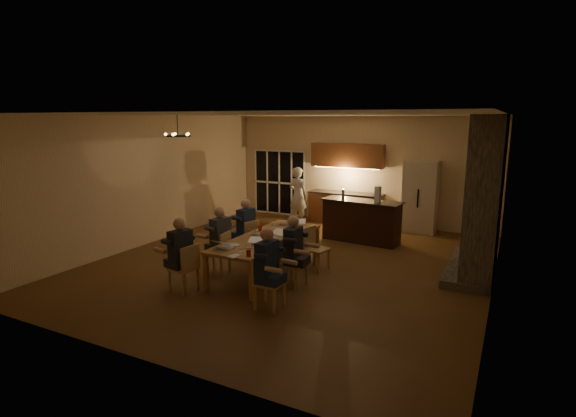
# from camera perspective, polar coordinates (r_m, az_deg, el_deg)

# --- Properties ---
(floor) EXTENTS (9.00, 9.00, 0.00)m
(floor) POSITION_cam_1_polar(r_m,az_deg,el_deg) (9.93, 0.59, -6.97)
(floor) COLOR brown
(floor) RESTS_ON ground
(back_wall) EXTENTS (8.00, 0.04, 3.20)m
(back_wall) POSITION_cam_1_polar(r_m,az_deg,el_deg) (13.71, 9.06, 4.83)
(back_wall) COLOR beige
(back_wall) RESTS_ON ground
(left_wall) EXTENTS (0.04, 9.00, 3.20)m
(left_wall) POSITION_cam_1_polar(r_m,az_deg,el_deg) (11.88, -17.07, 3.48)
(left_wall) COLOR beige
(left_wall) RESTS_ON ground
(right_wall) EXTENTS (0.04, 9.00, 3.20)m
(right_wall) POSITION_cam_1_polar(r_m,az_deg,el_deg) (8.59, 25.41, 0.03)
(right_wall) COLOR beige
(right_wall) RESTS_ON ground
(ceiling) EXTENTS (8.00, 9.00, 0.04)m
(ceiling) POSITION_cam_1_polar(r_m,az_deg,el_deg) (9.43, 0.63, 11.94)
(ceiling) COLOR white
(ceiling) RESTS_ON back_wall
(french_doors) EXTENTS (1.86, 0.08, 2.10)m
(french_doors) POSITION_cam_1_polar(r_m,az_deg,el_deg) (14.79, -1.07, 3.29)
(french_doors) COLOR black
(french_doors) RESTS_ON ground
(fireplace) EXTENTS (0.58, 2.50, 3.20)m
(fireplace) POSITION_cam_1_polar(r_m,az_deg,el_deg) (9.78, 23.78, 1.42)
(fireplace) COLOR #74685B
(fireplace) RESTS_ON ground
(kitchenette) EXTENTS (2.24, 0.68, 2.40)m
(kitchenette) POSITION_cam_1_polar(r_m,az_deg,el_deg) (13.56, 7.38, 3.10)
(kitchenette) COLOR brown
(kitchenette) RESTS_ON ground
(refrigerator) EXTENTS (0.90, 0.68, 2.00)m
(refrigerator) POSITION_cam_1_polar(r_m,az_deg,el_deg) (12.98, 16.47, 1.47)
(refrigerator) COLOR beige
(refrigerator) RESTS_ON ground
(dining_table) EXTENTS (1.10, 2.97, 0.75)m
(dining_table) POSITION_cam_1_polar(r_m,az_deg,el_deg) (9.30, -2.62, -5.85)
(dining_table) COLOR #AF7F46
(dining_table) RESTS_ON ground
(bar_island) EXTENTS (2.10, 0.89, 1.08)m
(bar_island) POSITION_cam_1_polar(r_m,az_deg,el_deg) (11.68, 9.29, -1.58)
(bar_island) COLOR black
(bar_island) RESTS_ON ground
(chair_left_near) EXTENTS (0.49, 0.49, 0.89)m
(chair_left_near) POSITION_cam_1_polar(r_m,az_deg,el_deg) (8.50, -13.15, -7.33)
(chair_left_near) COLOR tan
(chair_left_near) RESTS_ON ground
(chair_left_mid) EXTENTS (0.50, 0.50, 0.89)m
(chair_left_mid) POSITION_cam_1_polar(r_m,az_deg,el_deg) (9.26, -9.01, -5.60)
(chair_left_mid) COLOR tan
(chair_left_mid) RESTS_ON ground
(chair_left_far) EXTENTS (0.54, 0.54, 0.89)m
(chair_left_far) POSITION_cam_1_polar(r_m,az_deg,el_deg) (10.24, -5.35, -3.87)
(chair_left_far) COLOR tan
(chair_left_far) RESTS_ON ground
(chair_right_near) EXTENTS (0.45, 0.45, 0.89)m
(chair_right_near) POSITION_cam_1_polar(r_m,az_deg,el_deg) (7.57, -2.36, -9.37)
(chair_right_near) COLOR tan
(chair_right_near) RESTS_ON ground
(chair_right_mid) EXTENTS (0.51, 0.51, 0.89)m
(chair_right_mid) POSITION_cam_1_polar(r_m,az_deg,el_deg) (8.55, 0.74, -6.90)
(chair_right_mid) COLOR tan
(chair_right_mid) RESTS_ON ground
(chair_right_far) EXTENTS (0.52, 0.52, 0.89)m
(chair_right_far) POSITION_cam_1_polar(r_m,az_deg,el_deg) (9.46, 3.68, -5.11)
(chair_right_far) COLOR tan
(chair_right_far) RESTS_ON ground
(person_left_near) EXTENTS (0.71, 0.71, 1.38)m
(person_left_near) POSITION_cam_1_polar(r_m,az_deg,el_deg) (8.42, -13.45, -5.76)
(person_left_near) COLOR #24272F
(person_left_near) RESTS_ON ground
(person_right_near) EXTENTS (0.63, 0.63, 1.38)m
(person_right_near) POSITION_cam_1_polar(r_m,az_deg,el_deg) (7.50, -2.67, -7.58)
(person_right_near) COLOR #1E2E4B
(person_right_near) RESTS_ON ground
(person_left_mid) EXTENTS (0.67, 0.67, 1.38)m
(person_left_mid) POSITION_cam_1_polar(r_m,az_deg,el_deg) (9.28, -8.55, -3.98)
(person_left_mid) COLOR #3E4249
(person_left_mid) RESTS_ON ground
(person_right_mid) EXTENTS (0.62, 0.62, 1.38)m
(person_right_mid) POSITION_cam_1_polar(r_m,az_deg,el_deg) (8.40, 0.65, -5.48)
(person_right_mid) COLOR #24272F
(person_right_mid) RESTS_ON ground
(person_left_far) EXTENTS (0.67, 0.67, 1.38)m
(person_left_far) POSITION_cam_1_polar(r_m,az_deg,el_deg) (10.12, -5.34, -2.61)
(person_left_far) COLOR #1E2E4B
(person_left_far) RESTS_ON ground
(standing_person) EXTENTS (0.71, 0.54, 1.74)m
(standing_person) POSITION_cam_1_polar(r_m,az_deg,el_deg) (13.29, 1.28, 1.59)
(standing_person) COLOR silver
(standing_person) RESTS_ON ground
(chandelier) EXTENTS (0.55, 0.55, 0.03)m
(chandelier) POSITION_cam_1_polar(r_m,az_deg,el_deg) (10.18, -13.80, 8.93)
(chandelier) COLOR black
(chandelier) RESTS_ON ceiling
(laptop_a) EXTENTS (0.39, 0.36, 0.23)m
(laptop_a) POSITION_cam_1_polar(r_m,az_deg,el_deg) (8.46, -7.95, -4.25)
(laptop_a) COLOR silver
(laptop_a) RESTS_ON dining_table
(laptop_b) EXTENTS (0.37, 0.34, 0.23)m
(laptop_b) POSITION_cam_1_polar(r_m,az_deg,el_deg) (8.41, -4.17, -4.27)
(laptop_b) COLOR silver
(laptop_b) RESTS_ON dining_table
(laptop_c) EXTENTS (0.40, 0.37, 0.23)m
(laptop_c) POSITION_cam_1_polar(r_m,az_deg,el_deg) (9.30, -3.62, -2.74)
(laptop_c) COLOR silver
(laptop_c) RESTS_ON dining_table
(laptop_d) EXTENTS (0.39, 0.36, 0.23)m
(laptop_d) POSITION_cam_1_polar(r_m,az_deg,el_deg) (9.00, -1.59, -3.20)
(laptop_d) COLOR silver
(laptop_d) RESTS_ON dining_table
(laptop_e) EXTENTS (0.34, 0.31, 0.23)m
(laptop_e) POSITION_cam_1_polar(r_m,az_deg,el_deg) (10.25, -0.20, -1.39)
(laptop_e) COLOR silver
(laptop_e) RESTS_ON dining_table
(laptop_f) EXTENTS (0.41, 0.39, 0.23)m
(laptop_f) POSITION_cam_1_polar(r_m,az_deg,el_deg) (9.91, 1.32, -1.83)
(laptop_f) COLOR silver
(laptop_f) RESTS_ON dining_table
(mug_front) EXTENTS (0.07, 0.07, 0.10)m
(mug_front) POSITION_cam_1_polar(r_m,az_deg,el_deg) (8.76, -4.60, -4.06)
(mug_front) COLOR white
(mug_front) RESTS_ON dining_table
(mug_mid) EXTENTS (0.07, 0.07, 0.10)m
(mug_mid) POSITION_cam_1_polar(r_m,az_deg,el_deg) (9.57, -0.86, -2.70)
(mug_mid) COLOR white
(mug_mid) RESTS_ON dining_table
(mug_back) EXTENTS (0.09, 0.09, 0.10)m
(mug_back) POSITION_cam_1_polar(r_m,az_deg,el_deg) (10.08, -1.88, -1.99)
(mug_back) COLOR white
(mug_back) RESTS_ON dining_table
(redcup_near) EXTENTS (0.08, 0.08, 0.12)m
(redcup_near) POSITION_cam_1_polar(r_m,az_deg,el_deg) (7.93, -5.01, -5.64)
(redcup_near) COLOR #AD1E0B
(redcup_near) RESTS_ON dining_table
(redcup_mid) EXTENTS (0.08, 0.08, 0.12)m
(redcup_mid) POSITION_cam_1_polar(r_m,az_deg,el_deg) (9.69, -3.54, -2.49)
(redcup_mid) COLOR #AD1E0B
(redcup_mid) RESTS_ON dining_table
(redcup_far) EXTENTS (0.08, 0.08, 0.12)m
(redcup_far) POSITION_cam_1_polar(r_m,az_deg,el_deg) (10.36, 2.19, -1.56)
(redcup_far) COLOR #AD1E0B
(redcup_far) RESTS_ON dining_table
(can_silver) EXTENTS (0.06, 0.06, 0.12)m
(can_silver) POSITION_cam_1_polar(r_m,az_deg,el_deg) (8.63, -4.46, -4.23)
(can_silver) COLOR #B2B2B7
(can_silver) RESTS_ON dining_table
(can_cola) EXTENTS (0.07, 0.07, 0.12)m
(can_cola) POSITION_cam_1_polar(r_m,az_deg,el_deg) (10.48, 0.18, -1.40)
(can_cola) COLOR #3F0F0C
(can_cola) RESTS_ON dining_table
(can_right) EXTENTS (0.07, 0.07, 0.12)m
(can_right) POSITION_cam_1_polar(r_m,az_deg,el_deg) (9.20, 0.09, -3.21)
(can_right) COLOR #B2B2B7
(can_right) RESTS_ON dining_table
(plate_near) EXTENTS (0.25, 0.25, 0.02)m
(plate_near) POSITION_cam_1_polar(r_m,az_deg,el_deg) (8.50, -2.57, -4.82)
(plate_near) COLOR white
(plate_near) RESTS_ON dining_table
(plate_left) EXTENTS (0.27, 0.27, 0.02)m
(plate_left) POSITION_cam_1_polar(r_m,az_deg,el_deg) (8.64, -7.09, -4.61)
(plate_left) COLOR white
(plate_left) RESTS_ON dining_table
(plate_far) EXTENTS (0.26, 0.26, 0.02)m
(plate_far) POSITION_cam_1_polar(r_m,az_deg,el_deg) (9.63, 1.37, -2.86)
(plate_far) COLOR white
(plate_far) RESTS_ON dining_table
(notepad) EXTENTS (0.19, 0.25, 0.01)m
(notepad) POSITION_cam_1_polar(r_m,az_deg,el_deg) (7.97, -6.84, -6.00)
(notepad) COLOR white
(notepad) RESTS_ON dining_table
(bar_bottle) EXTENTS (0.08, 0.08, 0.24)m
(bar_bottle) POSITION_cam_1_polar(r_m,az_deg,el_deg) (11.80, 7.01, 1.88)
(bar_bottle) COLOR #99999E
(bar_bottle) RESTS_ON bar_island
(bar_blender) EXTENTS (0.15, 0.15, 0.40)m
(bar_blender) POSITION_cam_1_polar(r_m,az_deg,el_deg) (11.31, 11.33, 1.75)
(bar_blender) COLOR silver
(bar_blender) RESTS_ON bar_island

